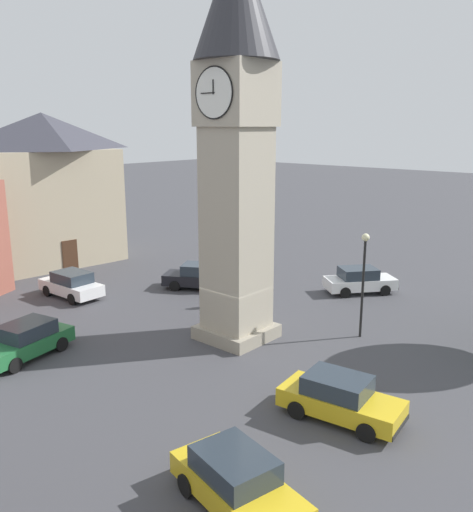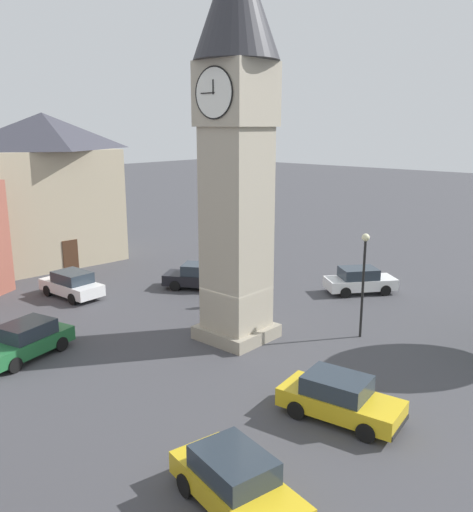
{
  "view_description": "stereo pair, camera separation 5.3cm",
  "coord_description": "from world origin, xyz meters",
  "px_view_note": "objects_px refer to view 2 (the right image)",
  "views": [
    {
      "loc": [
        -15.69,
        17.75,
        9.71
      ],
      "look_at": [
        0.0,
        0.0,
        3.95
      ],
      "focal_mm": 37.71,
      "sensor_mm": 36.0,
      "label": 1
    },
    {
      "loc": [
        -15.73,
        17.71,
        9.71
      ],
      "look_at": [
        0.0,
        0.0,
        3.95
      ],
      "focal_mm": 37.71,
      "sensor_mm": 36.0,
      "label": 2
    }
  ],
  "objects_px": {
    "car_green_alley": "(26,340)",
    "pedestrian": "(223,289)",
    "car_blue_kerb": "(72,284)",
    "building_corner_back": "(48,189)",
    "car_black_far": "(339,398)",
    "car_silver_kerb": "(360,280)",
    "lamp_post": "(364,269)",
    "car_red_corner": "(199,276)",
    "clock_tower": "(236,113)",
    "car_white_side": "(236,482)"
  },
  "relations": [
    {
      "from": "clock_tower",
      "to": "car_red_corner",
      "type": "bearing_deg",
      "value": -32.01
    },
    {
      "from": "car_green_alley",
      "to": "pedestrian",
      "type": "distance_m",
      "value": 10.62
    },
    {
      "from": "clock_tower",
      "to": "pedestrian",
      "type": "xyz_separation_m",
      "value": [
        3.49,
        -2.82,
        -9.2
      ]
    },
    {
      "from": "clock_tower",
      "to": "car_green_alley",
      "type": "relative_size",
      "value": 3.99
    },
    {
      "from": "car_silver_kerb",
      "to": "building_corner_back",
      "type": "height_order",
      "value": "building_corner_back"
    },
    {
      "from": "car_red_corner",
      "to": "car_blue_kerb",
      "type": "bearing_deg",
      "value": 54.72
    },
    {
      "from": "car_white_side",
      "to": "car_green_alley",
      "type": "bearing_deg",
      "value": -4.59
    },
    {
      "from": "car_red_corner",
      "to": "building_corner_back",
      "type": "distance_m",
      "value": 13.53
    },
    {
      "from": "car_blue_kerb",
      "to": "building_corner_back",
      "type": "relative_size",
      "value": 0.4
    },
    {
      "from": "car_silver_kerb",
      "to": "lamp_post",
      "type": "bearing_deg",
      "value": 119.37
    },
    {
      "from": "car_black_far",
      "to": "pedestrian",
      "type": "distance_m",
      "value": 12.39
    },
    {
      "from": "car_blue_kerb",
      "to": "building_corner_back",
      "type": "bearing_deg",
      "value": -23.3
    },
    {
      "from": "car_red_corner",
      "to": "building_corner_back",
      "type": "bearing_deg",
      "value": 11.68
    },
    {
      "from": "clock_tower",
      "to": "car_white_side",
      "type": "height_order",
      "value": "clock_tower"
    },
    {
      "from": "car_black_far",
      "to": "building_corner_back",
      "type": "xyz_separation_m",
      "value": [
        26.78,
        -4.85,
        4.62
      ]
    },
    {
      "from": "car_silver_kerb",
      "to": "car_black_far",
      "type": "relative_size",
      "value": 0.99
    },
    {
      "from": "pedestrian",
      "to": "car_blue_kerb",
      "type": "bearing_deg",
      "value": 30.5
    },
    {
      "from": "clock_tower",
      "to": "lamp_post",
      "type": "bearing_deg",
      "value": -137.53
    },
    {
      "from": "car_white_side",
      "to": "car_blue_kerb",
      "type": "bearing_deg",
      "value": -20.14
    },
    {
      "from": "clock_tower",
      "to": "car_blue_kerb",
      "type": "relative_size",
      "value": 4.17
    },
    {
      "from": "clock_tower",
      "to": "car_white_side",
      "type": "distance_m",
      "value": 14.98
    },
    {
      "from": "car_black_far",
      "to": "car_blue_kerb",
      "type": "bearing_deg",
      "value": -4.11
    },
    {
      "from": "car_blue_kerb",
      "to": "car_white_side",
      "type": "xyz_separation_m",
      "value": [
        -18.95,
        6.95,
        0.0
      ]
    },
    {
      "from": "car_red_corner",
      "to": "car_silver_kerb",
      "type": "bearing_deg",
      "value": -143.64
    },
    {
      "from": "pedestrian",
      "to": "car_black_far",
      "type": "bearing_deg",
      "value": 151.54
    },
    {
      "from": "pedestrian",
      "to": "car_green_alley",
      "type": "bearing_deg",
      "value": 80.23
    },
    {
      "from": "car_silver_kerb",
      "to": "car_red_corner",
      "type": "relative_size",
      "value": 0.97
    },
    {
      "from": "car_white_side",
      "to": "lamp_post",
      "type": "bearing_deg",
      "value": -74.97
    },
    {
      "from": "pedestrian",
      "to": "lamp_post",
      "type": "bearing_deg",
      "value": -171.75
    },
    {
      "from": "car_blue_kerb",
      "to": "car_black_far",
      "type": "relative_size",
      "value": 0.97
    },
    {
      "from": "car_blue_kerb",
      "to": "car_white_side",
      "type": "height_order",
      "value": "same"
    },
    {
      "from": "car_red_corner",
      "to": "pedestrian",
      "type": "xyz_separation_m",
      "value": [
        -3.44,
        1.52,
        0.25
      ]
    },
    {
      "from": "pedestrian",
      "to": "car_silver_kerb",
      "type": "bearing_deg",
      "value": -120.98
    },
    {
      "from": "car_black_far",
      "to": "car_green_alley",
      "type": "xyz_separation_m",
      "value": [
        12.69,
        4.57,
        0.0
      ]
    },
    {
      "from": "clock_tower",
      "to": "pedestrian",
      "type": "height_order",
      "value": "clock_tower"
    },
    {
      "from": "car_red_corner",
      "to": "car_white_side",
      "type": "relative_size",
      "value": 1.0
    },
    {
      "from": "building_corner_back",
      "to": "clock_tower",
      "type": "bearing_deg",
      "value": 174.8
    },
    {
      "from": "car_green_alley",
      "to": "building_corner_back",
      "type": "distance_m",
      "value": 17.56
    },
    {
      "from": "car_white_side",
      "to": "car_green_alley",
      "type": "distance_m",
      "value": 13.05
    },
    {
      "from": "car_blue_kerb",
      "to": "clock_tower",
      "type": "bearing_deg",
      "value": -171.17
    },
    {
      "from": "car_red_corner",
      "to": "car_green_alley",
      "type": "height_order",
      "value": "same"
    },
    {
      "from": "car_silver_kerb",
      "to": "car_white_side",
      "type": "bearing_deg",
      "value": 110.03
    },
    {
      "from": "car_silver_kerb",
      "to": "building_corner_back",
      "type": "distance_m",
      "value": 22.37
    },
    {
      "from": "car_blue_kerb",
      "to": "building_corner_back",
      "type": "distance_m",
      "value": 10.0
    },
    {
      "from": "car_green_alley",
      "to": "building_corner_back",
      "type": "bearing_deg",
      "value": -33.75
    },
    {
      "from": "car_black_far",
      "to": "pedestrian",
      "type": "relative_size",
      "value": 2.55
    },
    {
      "from": "clock_tower",
      "to": "car_blue_kerb",
      "type": "xyz_separation_m",
      "value": [
        11.24,
        1.75,
        -9.45
      ]
    },
    {
      "from": "car_silver_kerb",
      "to": "lamp_post",
      "type": "distance_m",
      "value": 7.49
    },
    {
      "from": "building_corner_back",
      "to": "car_green_alley",
      "type": "bearing_deg",
      "value": 146.25
    },
    {
      "from": "clock_tower",
      "to": "pedestrian",
      "type": "distance_m",
      "value": 10.24
    }
  ]
}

